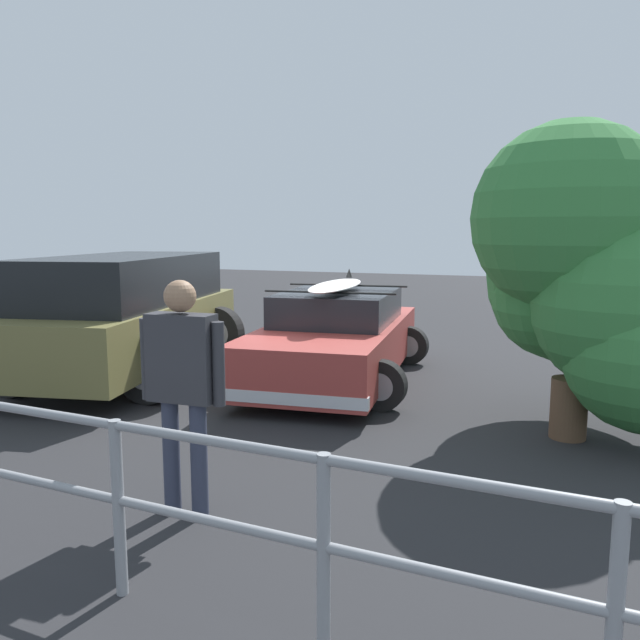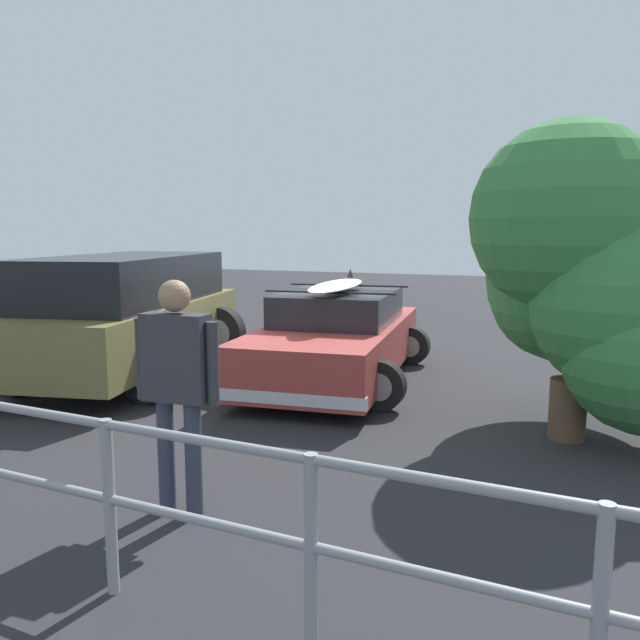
{
  "view_description": "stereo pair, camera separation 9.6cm",
  "coord_description": "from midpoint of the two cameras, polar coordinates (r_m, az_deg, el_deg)",
  "views": [
    {
      "loc": [
        -3.64,
        8.07,
        2.13
      ],
      "look_at": [
        -0.59,
        0.46,
        0.95
      ],
      "focal_mm": 35.0,
      "sensor_mm": 36.0,
      "label": 1
    },
    {
      "loc": [
        -3.72,
        8.04,
        2.13
      ],
      "look_at": [
        -0.59,
        0.46,
        0.95
      ],
      "focal_mm": 35.0,
      "sensor_mm": 36.0,
      "label": 2
    }
  ],
  "objects": [
    {
      "name": "ground_plane",
      "position": [
        9.11,
        -2.66,
        -5.4
      ],
      "size": [
        44.0,
        44.0,
        0.02
      ],
      "primitive_type": "cube",
      "color": "#28282B",
      "rests_on": "ground"
    },
    {
      "name": "parking_stripe",
      "position": [
        9.62,
        -7.2,
        -4.66
      ],
      "size": [
        0.12,
        3.69,
        0.0
      ],
      "primitive_type": "cube",
      "rotation": [
        0.0,
        0.0,
        1.57
      ],
      "color": "silver",
      "rests_on": "ground"
    },
    {
      "name": "bush_near_left",
      "position": [
        6.99,
        23.5,
        3.42
      ],
      "size": [
        2.57,
        2.63,
        3.25
      ],
      "color": "brown",
      "rests_on": "ground"
    },
    {
      "name": "sedan_car",
      "position": [
        8.92,
        1.19,
        -1.62
      ],
      "size": [
        2.68,
        4.52,
        1.55
      ],
      "color": "#9E3833",
      "rests_on": "ground"
    },
    {
      "name": "railing_fence",
      "position": [
        3.91,
        -18.73,
        -13.89
      ],
      "size": [
        7.88,
        0.42,
        1.06
      ],
      "color": "gray",
      "rests_on": "ground"
    },
    {
      "name": "suv_car",
      "position": [
        9.61,
        -17.51,
        0.61
      ],
      "size": [
        3.32,
        5.0,
        1.77
      ],
      "color": "brown",
      "rests_on": "ground"
    },
    {
      "name": "person_bystander",
      "position": [
        4.75,
        -13.03,
        -4.97
      ],
      "size": [
        0.69,
        0.24,
        1.78
      ],
      "color": "#33384C",
      "rests_on": "ground"
    }
  ]
}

